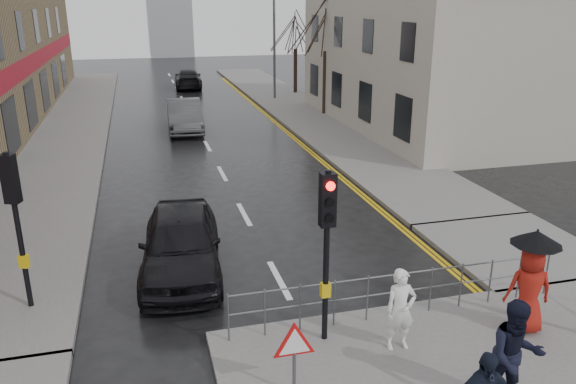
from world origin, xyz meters
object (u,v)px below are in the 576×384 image
pedestrian_a (400,310)px  car_mid (185,116)px  pedestrian_with_umbrella (531,278)px  car_parked (181,243)px  pedestrian_b (515,356)px

pedestrian_a → car_mid: pedestrian_a is taller
pedestrian_with_umbrella → car_mid: 21.07m
car_parked → pedestrian_with_umbrella: bearing=-30.0°
pedestrian_a → car_mid: bearing=98.7°
car_parked → car_mid: 16.04m
pedestrian_a → pedestrian_b: size_ratio=0.85×
car_mid → car_parked: bearing=-93.5°
pedestrian_b → car_parked: (-4.64, 6.40, -0.29)m
car_parked → car_mid: size_ratio=0.97×
car_parked → pedestrian_b: bearing=-48.2°
pedestrian_b → car_mid: bearing=111.1°
pedestrian_a → pedestrian_with_umbrella: 2.69m
pedestrian_a → pedestrian_with_umbrella: bearing=0.5°
pedestrian_b → car_parked: size_ratio=0.41×
pedestrian_with_umbrella → car_parked: size_ratio=0.46×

